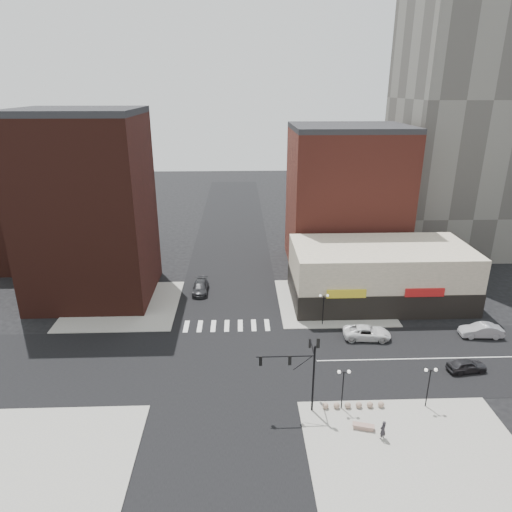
{
  "coord_description": "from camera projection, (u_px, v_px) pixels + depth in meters",
  "views": [
    {
      "loc": [
        1.74,
        -42.7,
        28.45
      ],
      "look_at": [
        3.43,
        3.88,
        11.0
      ],
      "focal_mm": 32.0,
      "sensor_mm": 36.0,
      "label": 1
    }
  ],
  "objects": [
    {
      "name": "bollard_row",
      "position": [
        353.0,
        405.0,
        42.66
      ],
      "size": [
        5.83,
        0.58,
        0.58
      ],
      "color": "gray",
      "rests_on": "sidewalk_se"
    },
    {
      "name": "street_lamp_ne",
      "position": [
        324.0,
        302.0,
        56.62
      ],
      "size": [
        1.22,
        0.32,
        4.16
      ],
      "color": "black",
      "rests_on": "sidewalk_ne"
    },
    {
      "name": "building_ne_row",
      "position": [
        379.0,
        278.0,
        63.47
      ],
      "size": [
        24.2,
        12.2,
        8.0
      ],
      "color": "beige",
      "rests_on": "ground"
    },
    {
      "name": "silver_sedan",
      "position": [
        481.0,
        330.0,
        54.83
      ],
      "size": [
        5.07,
        2.03,
        1.64
      ],
      "primitive_type": "imported",
      "rotation": [
        0.0,
        0.0,
        -1.63
      ],
      "color": "#A4A3A9",
      "rests_on": "ground"
    },
    {
      "name": "pedestrian",
      "position": [
        383.0,
        430.0,
        38.71
      ],
      "size": [
        0.78,
        0.72,
        1.79
      ],
      "primitive_type": "imported",
      "rotation": [
        0.0,
        0.0,
        3.72
      ],
      "color": "#262429",
      "rests_on": "sidewalk_se"
    },
    {
      "name": "sidewalk_nw",
      "position": [
        124.0,
        305.0,
        62.93
      ],
      "size": [
        15.0,
        15.0,
        0.12
      ],
      "primitive_type": "cube",
      "color": "gray",
      "rests_on": "ground"
    },
    {
      "name": "dark_sedan_east",
      "position": [
        467.0,
        365.0,
        48.19
      ],
      "size": [
        4.3,
        2.15,
        1.41
      ],
      "primitive_type": "imported",
      "rotation": [
        0.0,
        0.0,
        1.69
      ],
      "color": "black",
      "rests_on": "ground"
    },
    {
      "name": "road_ns",
      "position": [
        226.0,
        363.0,
        49.87
      ],
      "size": [
        14.0,
        200.0,
        0.02
      ],
      "primitive_type": "cube",
      "color": "black",
      "rests_on": "ground"
    },
    {
      "name": "sidewalk_sw",
      "position": [
        37.0,
        471.0,
        35.79
      ],
      "size": [
        15.0,
        15.0,
        0.12
      ],
      "primitive_type": "cube",
      "color": "gray",
      "rests_on": "ground"
    },
    {
      "name": "traffic_signal",
      "position": [
        303.0,
        364.0,
        41.05
      ],
      "size": [
        5.59,
        3.09,
        7.77
      ],
      "color": "black",
      "rests_on": "ground"
    },
    {
      "name": "street_lamp_se_a",
      "position": [
        343.0,
        379.0,
        41.61
      ],
      "size": [
        1.22,
        0.32,
        4.16
      ],
      "color": "black",
      "rests_on": "sidewalk_se"
    },
    {
      "name": "stone_bench",
      "position": [
        363.0,
        427.0,
        40.03
      ],
      "size": [
        1.97,
        1.05,
        0.44
      ],
      "rotation": [
        0.0,
        0.0,
        -0.27
      ],
      "color": "gray",
      "rests_on": "sidewalk_se"
    },
    {
      "name": "road_ew",
      "position": [
        226.0,
        363.0,
        49.87
      ],
      "size": [
        200.0,
        14.0,
        0.02
      ],
      "primitive_type": "cube",
      "color": "black",
      "rests_on": "ground"
    },
    {
      "name": "building_nw",
      "position": [
        88.0,
        210.0,
        62.16
      ],
      "size": [
        16.0,
        15.0,
        25.0
      ],
      "primitive_type": "cube",
      "color": "#3A1812",
      "rests_on": "ground"
    },
    {
      "name": "ground",
      "position": [
        226.0,
        363.0,
        49.87
      ],
      "size": [
        240.0,
        240.0,
        0.0
      ],
      "primitive_type": "plane",
      "color": "black",
      "rests_on": "ground"
    },
    {
      "name": "dark_sedan_north",
      "position": [
        200.0,
        287.0,
        66.68
      ],
      "size": [
        2.2,
        5.34,
        1.54
      ],
      "primitive_type": "imported",
      "rotation": [
        0.0,
        0.0,
        -0.01
      ],
      "color": "black",
      "rests_on": "ground"
    },
    {
      "name": "building_nw_low",
      "position": [
        44.0,
        225.0,
        78.5
      ],
      "size": [
        20.0,
        18.0,
        12.0
      ],
      "primitive_type": "cube",
      "color": "#3A1812",
      "rests_on": "ground"
    },
    {
      "name": "street_lamp_se_b",
      "position": [
        430.0,
        378.0,
        41.88
      ],
      "size": [
        1.22,
        0.32,
        4.16
      ],
      "color": "black",
      "rests_on": "sidewalk_se"
    },
    {
      "name": "sidewalk_ne",
      "position": [
        332.0,
        301.0,
        63.92
      ],
      "size": [
        15.0,
        15.0,
        0.12
      ],
      "primitive_type": "cube",
      "color": "gray",
      "rests_on": "ground"
    },
    {
      "name": "building_ne_midrise",
      "position": [
        346.0,
        200.0,
        74.27
      ],
      "size": [
        18.0,
        15.0,
        22.0
      ],
      "primitive_type": "cube",
      "color": "maroon",
      "rests_on": "ground"
    },
    {
      "name": "white_suv",
      "position": [
        367.0,
        332.0,
        54.46
      ],
      "size": [
        5.8,
        3.02,
        1.56
      ],
      "primitive_type": "imported",
      "rotation": [
        0.0,
        0.0,
        1.49
      ],
      "color": "silver",
      "rests_on": "ground"
    },
    {
      "name": "sidewalk_se",
      "position": [
        417.0,
        456.0,
        37.3
      ],
      "size": [
        18.0,
        14.0,
        0.12
      ],
      "primitive_type": "cube",
      "color": "gray",
      "rests_on": "ground"
    }
  ]
}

